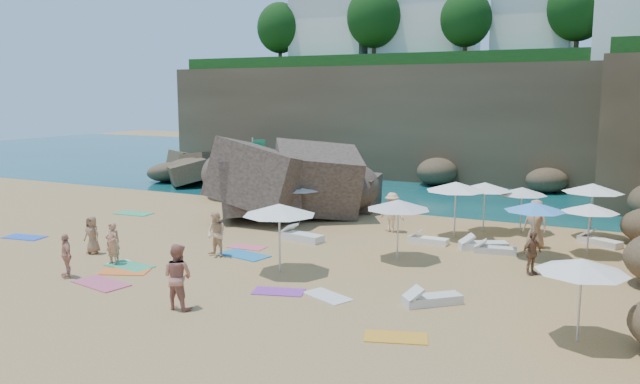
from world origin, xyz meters
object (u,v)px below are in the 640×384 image
at_px(parasol_1, 456,186).
at_px(person_stand_6, 113,243).
at_px(rock_outcrop, 279,209).
at_px(person_stand_3, 532,253).
at_px(person_stand_2, 392,212).
at_px(person_stand_4, 535,224).
at_px(flag_pole, 255,165).
at_px(parasol_0, 299,187).
at_px(parasol_2, 593,188).
at_px(person_stand_1, 178,276).
at_px(lounger_0, 428,240).
at_px(person_stand_5, 337,187).

height_order(parasol_1, person_stand_6, parasol_1).
xyz_separation_m(rock_outcrop, person_stand_3, (13.68, -6.59, 0.75)).
distance_m(person_stand_2, person_stand_4, 6.06).
bearing_deg(flag_pole, parasol_0, -25.38).
bearing_deg(person_stand_3, person_stand_2, 90.46).
bearing_deg(person_stand_3, parasol_2, 20.82).
distance_m(parasol_1, person_stand_2, 3.06).
xyz_separation_m(person_stand_1, person_stand_6, (-5.30, 2.87, -0.21)).
distance_m(lounger_0, person_stand_3, 5.22).
xyz_separation_m(lounger_0, person_stand_6, (-9.39, -7.88, 0.61)).
relative_size(parasol_1, person_stand_4, 1.31).
xyz_separation_m(flag_pole, person_stand_3, (14.54, -5.67, -1.68)).
relative_size(parasol_1, parasol_2, 1.02).
distance_m(person_stand_1, person_stand_4, 14.45).
bearing_deg(lounger_0, person_stand_6, -137.69).
height_order(parasol_0, person_stand_5, parasol_0).
relative_size(flag_pole, person_stand_1, 2.02).
height_order(flag_pole, person_stand_6, flag_pole).
relative_size(parasol_0, person_stand_1, 1.03).
height_order(person_stand_1, person_stand_3, person_stand_1).
relative_size(rock_outcrop, person_stand_6, 5.99).
relative_size(parasol_0, parasol_1, 0.77).
bearing_deg(person_stand_6, person_stand_5, -163.49).
relative_size(parasol_2, person_stand_5, 1.58).
distance_m(flag_pole, parasol_1, 10.91).
relative_size(person_stand_2, person_stand_3, 1.17).
xyz_separation_m(lounger_0, person_stand_2, (-2.08, 1.38, 0.75)).
bearing_deg(parasol_1, person_stand_3, -49.11).
xyz_separation_m(person_stand_3, person_stand_4, (-0.42, 3.97, 0.21)).
bearing_deg(person_stand_5, person_stand_2, -47.95).
bearing_deg(parasol_0, parasol_2, 12.40).
height_order(person_stand_1, person_stand_5, person_stand_1).
distance_m(person_stand_1, person_stand_3, 11.67).
distance_m(parasol_0, parasol_2, 12.81).
xyz_separation_m(parasol_2, person_stand_6, (-15.24, -11.90, -1.41)).
xyz_separation_m(person_stand_2, person_stand_4, (6.06, -0.15, 0.09)).
xyz_separation_m(parasol_0, person_stand_3, (11.05, -4.01, -0.94)).
bearing_deg(person_stand_6, rock_outcrop, -157.78).
height_order(flag_pole, lounger_0, flag_pole).
distance_m(person_stand_2, person_stand_3, 7.68).
bearing_deg(parasol_1, parasol_0, -177.75).
relative_size(lounger_0, person_stand_4, 0.84).
bearing_deg(person_stand_6, parasol_1, 155.92).
bearing_deg(flag_pole, rock_outcrop, 46.74).
relative_size(parasol_1, person_stand_1, 1.34).
xyz_separation_m(flag_pole, person_stand_2, (8.07, -1.55, -1.56)).
height_order(parasol_2, person_stand_1, parasol_2).
bearing_deg(person_stand_4, parasol_1, -169.25).
relative_size(lounger_0, person_stand_5, 1.04).
bearing_deg(parasol_0, person_stand_4, -0.23).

